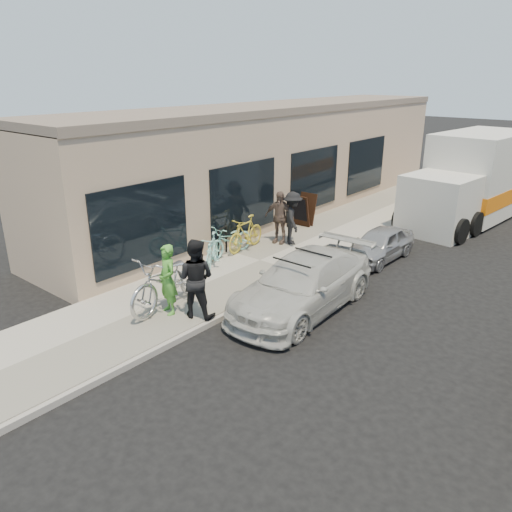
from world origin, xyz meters
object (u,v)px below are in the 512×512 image
Objects in this scene: cruiser_bike_c at (246,233)px; bystander_a at (292,218)px; bike_rack at (222,238)px; cruiser_bike_a at (212,251)px; sedan_white at (303,284)px; moving_truck at (472,182)px; sandwich_board at (303,210)px; cruiser_bike_b at (230,240)px; woman_rider at (168,280)px; bystander_b at (279,217)px; man_standing at (195,278)px; sedan_silver at (379,244)px; tandem_bike at (169,280)px.

bystander_a is (0.74, 1.40, 0.32)m from cruiser_bike_c.
cruiser_bike_a is (0.47, -0.91, -0.04)m from bike_rack.
cruiser_bike_c is (-3.58, 2.07, 0.02)m from sedan_white.
sedan_white is 10.60m from moving_truck.
sandwich_board is at bearing -122.98° from moving_truck.
cruiser_bike_b is (-0.29, 1.07, -0.01)m from cruiser_bike_a.
bike_rack is 0.13× the size of moving_truck.
bystander_b is at bearing 118.79° from woman_rider.
cruiser_bike_a is at bearing 126.15° from bystander_a.
cruiser_bike_b is at bearing -108.30° from moving_truck.
moving_truck is 3.75× the size of man_standing.
woman_rider reaches higher than bike_rack.
cruiser_bike_c is 1.03× the size of bystander_b.
moving_truck is 7.81m from bystander_a.
moving_truck reaches higher than sandwich_board.
sedan_silver is 1.69× the size of bystander_b.
cruiser_bike_c is at bearing 75.61° from bike_rack.
cruiser_bike_a is (-3.14, -3.93, 0.14)m from sedan_silver.
bike_rack is 0.54× the size of cruiser_bike_a.
cruiser_bike_a is (-3.69, -10.23, -0.81)m from moving_truck.
woman_rider is at bearing -133.44° from sedan_white.
moving_truck is 4.01× the size of bystander_b.
bystander_b reaches higher than bike_rack.
sedan_white reaches higher than cruiser_bike_b.
woman_rider is at bearing -95.49° from moving_truck.
cruiser_bike_a is (-1.02, 2.44, -0.18)m from tandem_bike.
sedan_silver is at bearing 27.07° from cruiser_bike_c.
cruiser_bike_b is 0.67m from cruiser_bike_c.
woman_rider is 4.67m from cruiser_bike_c.
woman_rider is 1.02× the size of cruiser_bike_a.
man_standing is 1.08× the size of bystander_a.
bystander_b reaches higher than tandem_bike.
bystander_b is (0.41, 1.86, 0.38)m from cruiser_bike_b.
cruiser_bike_c is at bearing -120.74° from bystander_b.
sedan_silver is at bearing -124.96° from man_standing.
cruiser_bike_c is (0.03, 0.66, 0.05)m from cruiser_bike_b.
cruiser_bike_a is 0.94× the size of bystander_b.
bystander_a reaches higher than cruiser_bike_a.
sandwich_board is at bearing 119.48° from woman_rider.
moving_truck is (4.16, 9.33, 0.77)m from bike_rack.
bystander_b reaches higher than cruiser_bike_a.
cruiser_bike_a is (0.40, -5.03, -0.10)m from sandwich_board.
man_standing reaches higher than bike_rack.
sedan_silver is at bearing 18.54° from cruiser_bike_a.
cruiser_bike_c is 1.29m from bystander_b.
bike_rack is 0.51× the size of bystander_a.
moving_truck is at bearing 51.00° from bystander_b.
sandwich_board is 0.45× the size of tandem_bike.
cruiser_bike_b is at bearing 114.37° from bystander_a.
bystander_a is at bearing 114.93° from woman_rider.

